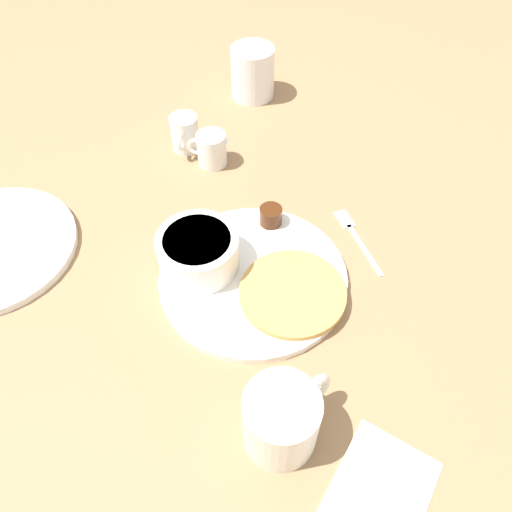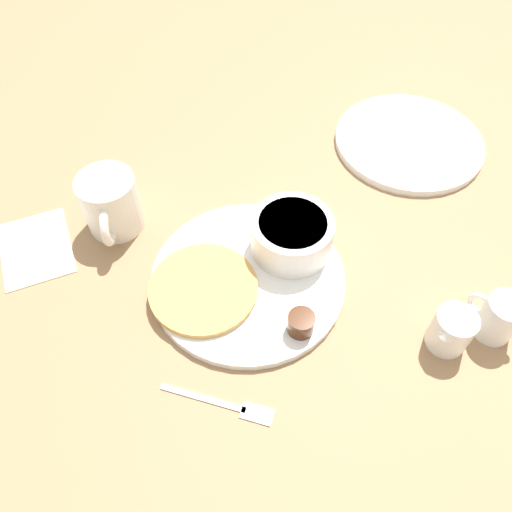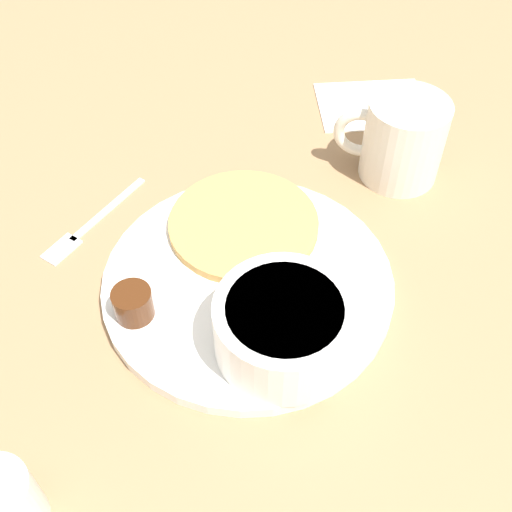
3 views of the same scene
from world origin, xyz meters
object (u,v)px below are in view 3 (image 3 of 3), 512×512
Objects in this scene: plate at (248,282)px; coffee_mug at (401,140)px; fork at (85,228)px; creamer_pitcher_near at (2,506)px; bowl at (284,326)px.

plate is 0.22m from coffee_mug.
creamer_pitcher_near is at bearing -88.03° from fork.
coffee_mug is 1.71× the size of creamer_pitcher_near.
creamer_pitcher_near is (-0.15, -0.21, 0.02)m from plate.
bowl is at bearing -65.73° from plate.
fork is (-0.01, 0.28, -0.03)m from creamer_pitcher_near.
bowl is 1.69× the size of creamer_pitcher_near.
creamer_pitcher_near is at bearing -128.89° from coffee_mug.
bowl is 0.99× the size of coffee_mug.
coffee_mug is (0.12, 0.23, 0.00)m from bowl.
coffee_mug is at bearing 17.06° from fork.
bowl is 0.24m from fork.
bowl is 0.26m from coffee_mug.
plate reaches higher than fork.
fork is (-0.20, 0.14, -0.04)m from bowl.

